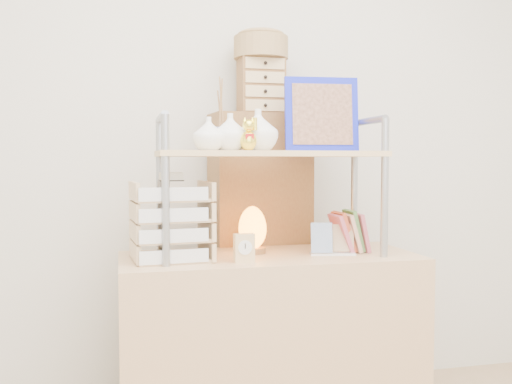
% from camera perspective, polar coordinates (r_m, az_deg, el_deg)
% --- Properties ---
extents(desk, '(1.20, 0.50, 0.75)m').
position_cam_1_polar(desk, '(2.42, 1.39, -15.11)').
color(desk, tan).
rests_on(desk, ground).
extents(cabinet, '(0.47, 0.27, 1.35)m').
position_cam_1_polar(cabinet, '(2.71, 0.38, -6.59)').
color(cabinet, brown).
rests_on(cabinet, ground).
extents(hutch, '(0.90, 0.34, 0.74)m').
position_cam_1_polar(hutch, '(2.31, 1.15, 4.35)').
color(hutch, '#9499A2').
rests_on(hutch, desk).
extents(letter_tray, '(0.30, 0.28, 0.34)m').
position_cam_1_polar(letter_tray, '(2.22, -8.46, -3.32)').
color(letter_tray, tan).
rests_on(letter_tray, desk).
extents(salt_lamp, '(0.13, 0.12, 0.20)m').
position_cam_1_polar(salt_lamp, '(2.36, -0.37, -3.74)').
color(salt_lamp, brown).
rests_on(salt_lamp, desk).
extents(desk_clock, '(0.08, 0.04, 0.11)m').
position_cam_1_polar(desk_clock, '(2.15, -1.19, -5.63)').
color(desk_clock, tan).
rests_on(desk_clock, desk).
extents(postcard_stand, '(0.19, 0.09, 0.13)m').
position_cam_1_polar(postcard_stand, '(2.35, 7.64, -5.33)').
color(postcard_stand, white).
rests_on(postcard_stand, desk).
extents(drawer_chest, '(0.20, 0.16, 0.25)m').
position_cam_1_polar(drawer_chest, '(2.67, 0.50, 10.51)').
color(drawer_chest, brown).
rests_on(drawer_chest, cabinet).
extents(woven_basket, '(0.25, 0.25, 0.10)m').
position_cam_1_polar(woven_basket, '(2.70, 0.49, 14.19)').
color(woven_basket, olive).
rests_on(woven_basket, drawer_chest).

